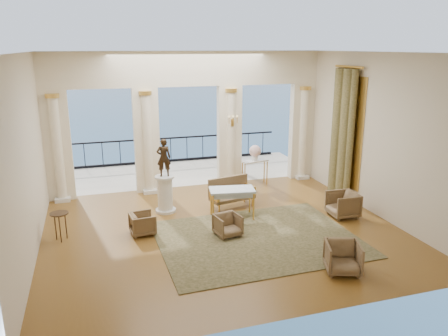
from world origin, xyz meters
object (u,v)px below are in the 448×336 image
object	(u,v)px
armchair_d	(143,223)
console_table	(255,164)
armchair_b	(343,256)
settee	(231,192)
armchair_c	(343,203)
game_table	(232,192)
side_table	(59,217)
statue	(164,158)
armchair_a	(228,224)
pedestal	(165,195)

from	to	relation	value
armchair_d	console_table	world-z (taller)	console_table
armchair_b	console_table	xyz separation A→B (m)	(0.42, 6.26, 0.36)
settee	armchair_c	bearing A→B (deg)	-44.64
settee	game_table	bearing A→B (deg)	-118.58
side_table	armchair_d	bearing A→B (deg)	-6.27
settee	statue	world-z (taller)	statue
armchair_b	armchair_d	bearing A→B (deg)	159.23
armchair_a	armchair_b	distance (m)	3.04
armchair_b	statue	distance (m)	5.63
armchair_a	armchair_b	xyz separation A→B (m)	(1.77, -2.48, 0.05)
settee	console_table	xyz separation A→B (m)	(1.45, 1.78, 0.28)
pedestal	armchair_b	bearing A→B (deg)	-57.03
armchair_d	pedestal	world-z (taller)	pedestal
statue	armchair_a	bearing A→B (deg)	125.71
armchair_c	statue	size ratio (longest dim) A/B	0.72
pedestal	side_table	size ratio (longest dim) A/B	1.50
statue	armchair_d	bearing A→B (deg)	64.99
armchair_a	side_table	bearing A→B (deg)	155.73
game_table	pedestal	world-z (taller)	pedestal
armchair_d	console_table	size ratio (longest dim) A/B	0.63
armchair_c	settee	distance (m)	3.24
armchair_a	side_table	size ratio (longest dim) A/B	0.86
armchair_c	game_table	xyz separation A→B (m)	(-3.00, 0.84, 0.37)
settee	game_table	xyz separation A→B (m)	(-0.25, -0.88, 0.32)
game_table	armchair_c	bearing A→B (deg)	-6.40
armchair_d	armchair_a	bearing A→B (deg)	-115.88
pedestal	settee	bearing A→B (deg)	-3.56
armchair_a	armchair_c	distance (m)	3.49
armchair_a	console_table	distance (m)	4.38
armchair_a	side_table	distance (m)	4.14
armchair_c	armchair_d	size ratio (longest dim) A/B	1.26
armchair_b	armchair_c	distance (m)	3.25
armchair_d	statue	size ratio (longest dim) A/B	0.57
armchair_b	side_table	world-z (taller)	armchair_b
armchair_a	game_table	xyz separation A→B (m)	(0.48, 1.12, 0.45)
armchair_c	armchair_d	xyz separation A→B (m)	(-5.52, 0.46, -0.08)
armchair_a	settee	bearing A→B (deg)	59.13
armchair_b	side_table	distance (m)	6.73
pedestal	statue	distance (m)	1.10
statue	armchair_c	bearing A→B (deg)	164.45
armchair_c	armchair_a	bearing A→B (deg)	-83.07
armchair_c	pedestal	distance (m)	5.05
armchair_d	pedestal	bearing A→B (deg)	-36.71
armchair_c	pedestal	size ratio (longest dim) A/B	0.72
armchair_a	pedestal	world-z (taller)	pedestal
side_table	console_table	bearing A→B (deg)	24.45
armchair_b	console_table	distance (m)	6.28
armchair_c	statue	bearing A→B (deg)	-109.06
settee	pedestal	size ratio (longest dim) A/B	1.32
side_table	armchair_b	bearing A→B (deg)	-30.74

